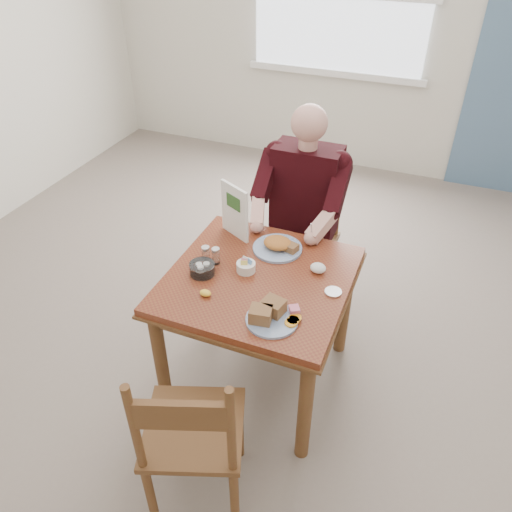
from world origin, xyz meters
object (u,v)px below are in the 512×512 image
at_px(table, 259,293).
at_px(far_plate, 279,246).
at_px(chair_near, 192,436).
at_px(diner, 302,201).
at_px(near_plate, 271,314).
at_px(chair_far, 303,238).

relative_size(table, far_plate, 2.74).
bearing_deg(chair_near, diner, 90.43).
bearing_deg(chair_near, table, 90.82).
height_order(diner, near_plate, diner).
bearing_deg(diner, chair_near, -89.57).
relative_size(near_plate, far_plate, 0.77).
bearing_deg(far_plate, chair_far, 91.40).
bearing_deg(chair_far, near_plate, -81.25).
relative_size(table, chair_near, 0.97).
height_order(near_plate, far_plate, near_plate).
bearing_deg(near_plate, table, 121.21).
xyz_separation_m(chair_far, diner, (0.00, -0.09, 0.33)).
bearing_deg(diner, chair_far, 90.01).
xyz_separation_m(table, near_plate, (0.16, -0.27, 0.14)).
height_order(table, near_plate, near_plate).
height_order(table, diner, diner).
bearing_deg(chair_near, far_plate, 89.89).
height_order(chair_near, far_plate, chair_near).
bearing_deg(chair_far, diner, -89.99).
bearing_deg(table, chair_near, -89.18).
distance_m(chair_far, far_plate, 0.62).
bearing_deg(chair_far, far_plate, -88.60).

